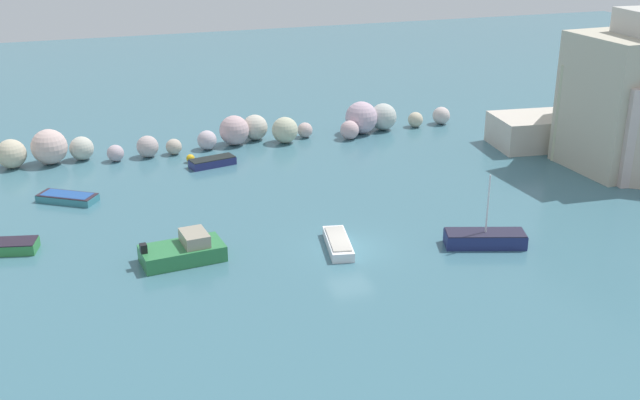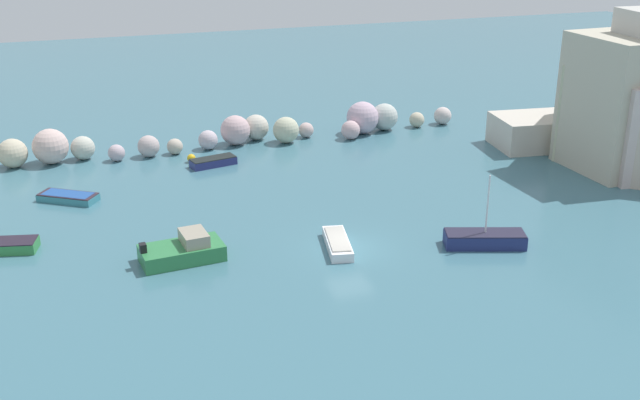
# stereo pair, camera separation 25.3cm
# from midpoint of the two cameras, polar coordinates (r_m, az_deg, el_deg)

# --- Properties ---
(cove_water) EXTENTS (160.00, 160.00, 0.00)m
(cove_water) POSITION_cam_midpoint_polar(r_m,az_deg,el_deg) (45.12, 2.11, -3.57)
(cove_water) COLOR #3E6C7B
(cove_water) RESTS_ON ground
(rock_breakwater) EXTENTS (39.85, 4.33, 2.77)m
(rock_breakwater) POSITION_cam_midpoint_polar(r_m,az_deg,el_deg) (63.86, -6.82, 4.93)
(rock_breakwater) COLOR #B5B5B7
(rock_breakwater) RESTS_ON ground
(channel_buoy) EXTENTS (0.65, 0.65, 0.65)m
(channel_buoy) POSITION_cam_midpoint_polar(r_m,az_deg,el_deg) (60.43, -9.64, 3.04)
(channel_buoy) COLOR gold
(channel_buoy) RESTS_ON cove_water
(moored_boat_0) EXTENTS (4.75, 2.75, 1.60)m
(moored_boat_0) POSITION_cam_midpoint_polar(r_m,az_deg,el_deg) (44.09, -10.14, -3.70)
(moored_boat_0) COLOR #2F7C44
(moored_boat_0) RESTS_ON cove_water
(moored_boat_1) EXTENTS (4.15, 2.38, 0.66)m
(moored_boat_1) POSITION_cam_midpoint_polar(r_m,az_deg,el_deg) (48.16, -22.51, -3.20)
(moored_boat_1) COLOR #338343
(moored_boat_1) RESTS_ON cove_water
(moored_boat_2) EXTENTS (4.90, 2.93, 4.40)m
(moored_boat_2) POSITION_cam_midpoint_polar(r_m,az_deg,el_deg) (46.21, 11.90, -2.80)
(moored_boat_2) COLOR navy
(moored_boat_2) RESTS_ON cove_water
(moored_boat_3) EXTENTS (3.65, 2.01, 0.64)m
(moored_boat_3) POSITION_cam_midpoint_polar(r_m,az_deg,el_deg) (59.39, -8.05, 2.79)
(moored_boat_3) COLOR navy
(moored_boat_3) RESTS_ON cove_water
(moored_boat_4) EXTENTS (2.05, 4.29, 0.63)m
(moored_boat_4) POSITION_cam_midpoint_polar(r_m,az_deg,el_deg) (45.00, 1.18, -3.20)
(moored_boat_4) COLOR white
(moored_boat_4) RESTS_ON cove_water
(moored_boat_5) EXTENTS (4.13, 3.47, 0.53)m
(moored_boat_5) POSITION_cam_midpoint_polar(r_m,az_deg,el_deg) (54.60, -18.22, 0.18)
(moored_boat_5) COLOR teal
(moored_boat_5) RESTS_ON cove_water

